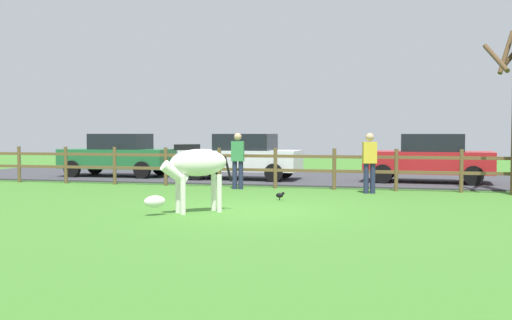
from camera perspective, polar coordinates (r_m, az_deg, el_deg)
The scene contains 10 objects.
ground_plane at distance 12.72m, azimuth -0.66°, elevation -4.81°, with size 60.00×60.00×0.00m, color #3D7528.
parking_asphalt at distance 21.79m, azimuth 5.64°, elevation -1.65°, with size 28.00×7.40×0.05m, color #38383D.
paddock_fence at distance 17.62m, azimuth 1.87°, elevation -0.52°, with size 21.06×0.11×1.19m.
zebra at distance 12.25m, azimuth -5.89°, elevation -0.76°, with size 1.54×1.46×1.41m.
crow_on_grass at distance 14.53m, azimuth 2.32°, elevation -3.38°, with size 0.21×0.10×0.20m.
parked_car_green at distance 22.40m, azimuth -13.07°, elevation 0.51°, with size 4.04×1.95×1.56m.
parked_car_red at distance 19.93m, azimuth 16.27°, elevation 0.21°, with size 4.10×2.08×1.56m.
parked_car_white at distance 20.42m, azimuth -1.30°, elevation 0.37°, with size 4.03×1.94×1.56m.
visitor_left_of_tree at distance 16.37m, azimuth 10.83°, elevation -0.01°, with size 0.40×0.30×1.64m.
visitor_right_of_tree at distance 17.33m, azimuth -1.76°, elevation 0.18°, with size 0.39×0.27×1.64m.
Camera 1 is at (3.24, -12.19, 1.65)m, focal length 41.73 mm.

